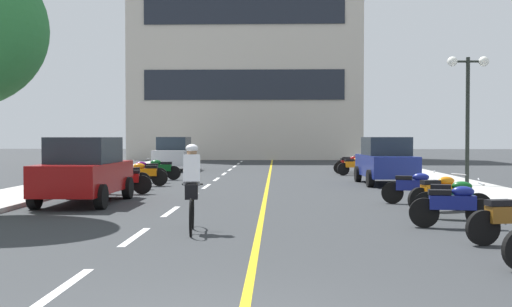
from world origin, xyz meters
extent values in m
plane|color=#2D3033|center=(0.00, 21.00, 0.00)|extent=(140.00, 140.00, 0.00)
cube|color=#A8A8A3|center=(-7.20, 24.00, 0.06)|extent=(2.40, 72.00, 0.12)
cube|color=#A8A8A3|center=(7.20, 24.00, 0.06)|extent=(2.40, 72.00, 0.12)
cube|color=silver|center=(-2.00, 2.00, 0.00)|extent=(0.14, 2.20, 0.01)
cube|color=silver|center=(-2.00, 6.00, 0.00)|extent=(0.14, 2.20, 0.01)
cube|color=silver|center=(-2.00, 10.00, 0.00)|extent=(0.14, 2.20, 0.01)
cube|color=silver|center=(-2.00, 14.00, 0.00)|extent=(0.14, 2.20, 0.01)
cube|color=silver|center=(-2.00, 18.00, 0.00)|extent=(0.14, 2.20, 0.01)
cube|color=silver|center=(-2.00, 22.00, 0.00)|extent=(0.14, 2.20, 0.01)
cube|color=silver|center=(-2.00, 26.00, 0.00)|extent=(0.14, 2.20, 0.01)
cube|color=silver|center=(-2.00, 30.00, 0.00)|extent=(0.14, 2.20, 0.01)
cube|color=silver|center=(-2.00, 34.00, 0.00)|extent=(0.14, 2.20, 0.01)
cube|color=silver|center=(-2.00, 38.00, 0.00)|extent=(0.14, 2.20, 0.01)
cube|color=silver|center=(-2.00, 42.00, 0.00)|extent=(0.14, 2.20, 0.01)
cube|color=silver|center=(-2.00, 46.00, 0.00)|extent=(0.14, 2.20, 0.01)
cube|color=gold|center=(0.25, 24.00, 0.00)|extent=(0.12, 66.00, 0.01)
cube|color=beige|center=(-1.97, 49.19, 9.86)|extent=(18.74, 8.37, 19.72)
cube|color=#1E232D|center=(-1.97, 44.95, 5.92)|extent=(15.74, 0.10, 2.37)
cube|color=#1E232D|center=(-1.97, 44.95, 11.83)|extent=(15.74, 0.10, 2.37)
cylinder|color=black|center=(7.38, 17.47, 2.39)|extent=(0.14, 0.14, 4.53)
cylinder|color=black|center=(7.38, 17.47, 4.50)|extent=(1.10, 0.08, 0.08)
sphere|color=white|center=(6.83, 17.47, 4.50)|extent=(0.36, 0.36, 0.36)
sphere|color=white|center=(7.93, 17.47, 4.50)|extent=(0.36, 0.36, 0.36)
cylinder|color=black|center=(-5.50, 13.21, 0.32)|extent=(0.23, 0.64, 0.64)
cylinder|color=black|center=(-3.80, 13.19, 0.32)|extent=(0.23, 0.64, 0.64)
cylinder|color=black|center=(-5.53, 10.41, 0.32)|extent=(0.23, 0.64, 0.64)
cylinder|color=black|center=(-3.83, 10.39, 0.32)|extent=(0.23, 0.64, 0.64)
cube|color=maroon|center=(-4.67, 11.80, 0.72)|extent=(1.74, 4.22, 0.80)
cube|color=#1E2833|center=(-4.67, 11.80, 1.47)|extent=(1.58, 2.22, 0.70)
cylinder|color=black|center=(3.90, 20.61, 0.32)|extent=(0.24, 0.65, 0.64)
cylinder|color=black|center=(5.60, 20.67, 0.32)|extent=(0.24, 0.65, 0.64)
cylinder|color=black|center=(3.99, 17.82, 0.32)|extent=(0.24, 0.65, 0.64)
cylinder|color=black|center=(5.69, 17.87, 0.32)|extent=(0.24, 0.65, 0.64)
cube|color=navy|center=(4.79, 19.24, 0.72)|extent=(1.84, 4.26, 0.80)
cube|color=#1E2833|center=(4.79, 19.24, 1.47)|extent=(1.63, 2.25, 0.70)
cylinder|color=black|center=(-5.82, 30.53, 0.32)|extent=(0.22, 0.64, 0.64)
cylinder|color=black|center=(-4.12, 30.53, 0.32)|extent=(0.22, 0.64, 0.64)
cylinder|color=black|center=(-5.83, 27.73, 0.32)|extent=(0.22, 0.64, 0.64)
cylinder|color=black|center=(-4.13, 27.73, 0.32)|extent=(0.22, 0.64, 0.64)
cube|color=#B7B7BC|center=(-4.97, 29.13, 0.72)|extent=(1.71, 4.21, 0.80)
cube|color=#1E2833|center=(-4.97, 29.13, 1.47)|extent=(1.57, 2.21, 0.70)
cylinder|color=black|center=(4.06, 5.23, 0.30)|extent=(0.61, 0.23, 0.60)
cube|color=black|center=(4.36, 5.30, 0.72)|extent=(0.48, 0.33, 0.10)
cylinder|color=black|center=(4.65, 7.22, 0.30)|extent=(0.61, 0.19, 0.60)
cylinder|color=black|center=(3.57, 7.38, 0.30)|extent=(0.61, 0.19, 0.60)
cube|color=navy|center=(4.11, 7.30, 0.52)|extent=(0.93, 0.41, 0.28)
ellipsoid|color=navy|center=(4.31, 7.27, 0.74)|extent=(0.47, 0.30, 0.22)
cube|color=black|center=(3.86, 7.33, 0.72)|extent=(0.47, 0.30, 0.10)
cylinder|color=silver|center=(4.65, 7.22, 0.90)|extent=(0.12, 0.60, 0.03)
cylinder|color=black|center=(5.02, 8.57, 0.30)|extent=(0.60, 0.26, 0.60)
cylinder|color=black|center=(3.96, 8.86, 0.30)|extent=(0.60, 0.26, 0.60)
cube|color=#0C4C19|center=(4.49, 8.71, 0.52)|extent=(0.94, 0.51, 0.28)
ellipsoid|color=#0C4C19|center=(4.68, 8.66, 0.74)|extent=(0.49, 0.35, 0.22)
cube|color=black|center=(4.25, 8.78, 0.72)|extent=(0.49, 0.35, 0.10)
cylinder|color=silver|center=(5.02, 8.57, 0.90)|extent=(0.19, 0.59, 0.03)
cylinder|color=black|center=(5.11, 10.47, 0.30)|extent=(0.60, 0.29, 0.60)
cylinder|color=black|center=(4.07, 10.11, 0.30)|extent=(0.60, 0.29, 0.60)
cube|color=orange|center=(4.59, 10.29, 0.52)|extent=(0.94, 0.56, 0.28)
ellipsoid|color=orange|center=(4.78, 10.36, 0.74)|extent=(0.49, 0.37, 0.22)
cube|color=black|center=(4.36, 10.21, 0.72)|extent=(0.49, 0.37, 0.10)
cylinder|color=silver|center=(5.11, 10.47, 0.90)|extent=(0.22, 0.58, 0.03)
cylinder|color=black|center=(4.83, 11.77, 0.30)|extent=(0.61, 0.25, 0.60)
cylinder|color=black|center=(3.77, 12.04, 0.30)|extent=(0.61, 0.25, 0.60)
cube|color=navy|center=(4.30, 11.90, 0.52)|extent=(0.94, 0.49, 0.28)
ellipsoid|color=navy|center=(4.49, 11.85, 0.74)|extent=(0.49, 0.34, 0.22)
cube|color=black|center=(4.06, 11.97, 0.72)|extent=(0.49, 0.34, 0.10)
cylinder|color=silver|center=(4.83, 11.77, 0.90)|extent=(0.18, 0.59, 0.03)
cylinder|color=black|center=(-4.79, 14.61, 0.30)|extent=(0.61, 0.15, 0.60)
cylinder|color=black|center=(-3.69, 14.70, 0.30)|extent=(0.61, 0.15, 0.60)
cube|color=maroon|center=(-4.24, 14.65, 0.52)|extent=(0.92, 0.35, 0.28)
ellipsoid|color=maroon|center=(-4.44, 14.64, 0.74)|extent=(0.46, 0.28, 0.22)
cube|color=black|center=(-3.99, 14.67, 0.72)|extent=(0.46, 0.28, 0.10)
cylinder|color=silver|center=(-4.79, 14.61, 0.90)|extent=(0.08, 0.60, 0.03)
cylinder|color=black|center=(-5.18, 16.42, 0.30)|extent=(0.61, 0.16, 0.60)
cylinder|color=black|center=(-4.08, 16.53, 0.30)|extent=(0.61, 0.16, 0.60)
cube|color=orange|center=(-4.63, 16.47, 0.52)|extent=(0.92, 0.36, 0.28)
ellipsoid|color=orange|center=(-4.83, 16.46, 0.74)|extent=(0.46, 0.28, 0.22)
cube|color=black|center=(-4.38, 16.50, 0.72)|extent=(0.46, 0.28, 0.10)
cylinder|color=silver|center=(-5.18, 16.42, 0.90)|extent=(0.09, 0.60, 0.03)
cylinder|color=black|center=(-4.85, 18.01, 0.30)|extent=(0.61, 0.14, 0.60)
cylinder|color=black|center=(-3.75, 18.09, 0.30)|extent=(0.61, 0.14, 0.60)
cube|color=orange|center=(-4.30, 18.05, 0.52)|extent=(0.92, 0.34, 0.28)
ellipsoid|color=orange|center=(-4.50, 18.03, 0.74)|extent=(0.46, 0.27, 0.22)
cube|color=black|center=(-4.05, 18.07, 0.72)|extent=(0.46, 0.27, 0.10)
cylinder|color=silver|center=(-4.85, 18.01, 0.90)|extent=(0.07, 0.60, 0.03)
cylinder|color=black|center=(-5.13, 19.68, 0.30)|extent=(0.60, 0.12, 0.60)
cylinder|color=black|center=(-4.03, 19.71, 0.30)|extent=(0.60, 0.12, 0.60)
cube|color=#590C59|center=(-4.58, 19.69, 0.52)|extent=(0.91, 0.30, 0.28)
ellipsoid|color=#590C59|center=(-4.78, 19.69, 0.74)|extent=(0.45, 0.25, 0.22)
cube|color=black|center=(-4.33, 19.70, 0.72)|extent=(0.45, 0.25, 0.10)
cylinder|color=silver|center=(-5.13, 19.68, 0.90)|extent=(0.05, 0.60, 0.03)
cylinder|color=black|center=(-4.87, 21.51, 0.30)|extent=(0.60, 0.11, 0.60)
cylinder|color=black|center=(-3.77, 21.49, 0.30)|extent=(0.60, 0.11, 0.60)
cube|color=#0C4C19|center=(-4.32, 21.50, 0.52)|extent=(0.90, 0.29, 0.28)
ellipsoid|color=#0C4C19|center=(-4.52, 21.50, 0.74)|extent=(0.44, 0.25, 0.22)
cube|color=black|center=(-4.07, 21.50, 0.72)|extent=(0.44, 0.25, 0.10)
cylinder|color=silver|center=(-4.87, 21.51, 0.90)|extent=(0.04, 0.60, 0.03)
cylinder|color=black|center=(4.81, 25.21, 0.30)|extent=(0.61, 0.25, 0.60)
cylinder|color=black|center=(3.75, 24.94, 0.30)|extent=(0.61, 0.25, 0.60)
cube|color=orange|center=(4.28, 25.08, 0.52)|extent=(0.94, 0.49, 0.28)
ellipsoid|color=orange|center=(4.47, 25.13, 0.74)|extent=(0.49, 0.34, 0.22)
cube|color=black|center=(4.04, 25.02, 0.72)|extent=(0.49, 0.34, 0.10)
cylinder|color=silver|center=(4.81, 25.21, 0.90)|extent=(0.18, 0.59, 0.03)
cylinder|color=black|center=(4.80, 26.61, 0.30)|extent=(0.61, 0.20, 0.60)
cylinder|color=black|center=(3.72, 26.42, 0.30)|extent=(0.61, 0.20, 0.60)
cube|color=maroon|center=(4.26, 26.51, 0.52)|extent=(0.94, 0.43, 0.28)
ellipsoid|color=maroon|center=(4.46, 26.55, 0.74)|extent=(0.48, 0.31, 0.22)
cube|color=black|center=(4.01, 26.47, 0.72)|extent=(0.48, 0.31, 0.10)
cylinder|color=silver|center=(4.80, 26.61, 0.90)|extent=(0.14, 0.60, 0.03)
cylinder|color=black|center=(5.05, 28.11, 0.30)|extent=(0.61, 0.17, 0.60)
cylinder|color=black|center=(3.96, 28.24, 0.30)|extent=(0.61, 0.17, 0.60)
cube|color=black|center=(4.51, 28.18, 0.52)|extent=(0.93, 0.38, 0.28)
ellipsoid|color=black|center=(4.71, 28.15, 0.74)|extent=(0.46, 0.29, 0.22)
cube|color=black|center=(4.26, 28.20, 0.72)|extent=(0.46, 0.29, 0.10)
cylinder|color=silver|center=(5.05, 28.11, 0.90)|extent=(0.10, 0.60, 0.03)
torus|color=black|center=(-1.09, 7.16, 0.34)|extent=(0.11, 0.72, 0.72)
torus|color=black|center=(-0.99, 6.11, 0.34)|extent=(0.11, 0.72, 0.72)
cylinder|color=black|center=(-1.04, 6.61, 0.64)|extent=(0.13, 0.95, 0.04)
cube|color=black|center=(-1.02, 6.46, 0.86)|extent=(0.12, 0.21, 0.06)
cylinder|color=black|center=(-1.08, 7.06, 0.89)|extent=(0.42, 0.07, 0.03)
cube|color=black|center=(-1.03, 6.51, 0.79)|extent=(0.27, 0.38, 0.28)
cube|color=white|center=(-1.04, 6.66, 1.19)|extent=(0.36, 0.48, 0.61)
sphere|color=#8C6647|center=(-1.06, 6.79, 1.54)|extent=(0.20, 0.20, 0.20)
ellipsoid|color=white|center=(-1.06, 6.79, 1.61)|extent=(0.24, 0.26, 0.16)
camera|label=1|loc=(0.59, -5.69, 1.83)|focal=45.30mm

